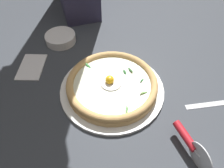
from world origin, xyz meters
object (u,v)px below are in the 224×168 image
(side_bowl, at_px, (61,38))
(pizza, at_px, (112,84))
(pizza_cutter, at_px, (190,143))
(folded_napkin, at_px, (32,66))

(side_bowl, bearing_deg, pizza, -158.38)
(side_bowl, xyz_separation_m, pizza_cutter, (-0.59, -0.26, 0.02))
(folded_napkin, bearing_deg, pizza_cutter, -139.82)
(side_bowl, relative_size, folded_napkin, 0.91)
(side_bowl, distance_m, folded_napkin, 0.18)
(pizza, relative_size, folded_napkin, 2.20)
(side_bowl, bearing_deg, pizza_cutter, -156.01)
(pizza_cutter, distance_m, folded_napkin, 0.61)
(pizza, distance_m, side_bowl, 0.35)
(pizza, distance_m, pizza_cutter, 0.30)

